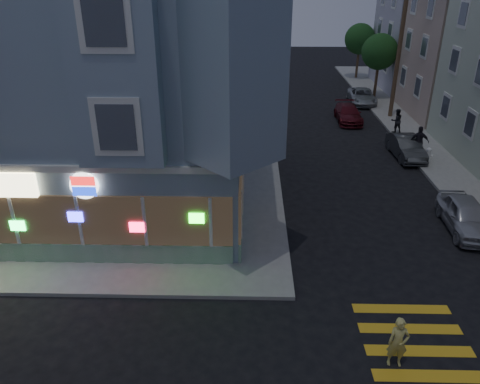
{
  "coord_description": "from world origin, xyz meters",
  "views": [
    {
      "loc": [
        1.43,
        -10.86,
        10.25
      ],
      "look_at": [
        1.04,
        5.06,
        2.64
      ],
      "focal_mm": 35.0,
      "sensor_mm": 36.0,
      "label": 1
    }
  ],
  "objects_px": {
    "street_tree_near": "(380,52)",
    "traffic_signal": "(212,168)",
    "utility_pole": "(399,53)",
    "pedestrian_a": "(396,121)",
    "pedestrian_b": "(419,142)",
    "parked_car_b": "(406,147)",
    "parked_car_a": "(466,216)",
    "parked_car_d": "(362,96)",
    "street_tree_far": "(360,39)",
    "parked_car_c": "(348,114)",
    "fire_hydrant": "(428,155)",
    "running_child": "(398,343)"
  },
  "relations": [
    {
      "from": "utility_pole",
      "to": "parked_car_c",
      "type": "relative_size",
      "value": 2.16
    },
    {
      "from": "parked_car_a",
      "to": "street_tree_far",
      "type": "bearing_deg",
      "value": 90.76
    },
    {
      "from": "street_tree_far",
      "to": "fire_hydrant",
      "type": "bearing_deg",
      "value": -91.41
    },
    {
      "from": "running_child",
      "to": "fire_hydrant",
      "type": "distance_m",
      "value": 16.43
    },
    {
      "from": "street_tree_far",
      "to": "pedestrian_b",
      "type": "height_order",
      "value": "street_tree_far"
    },
    {
      "from": "street_tree_far",
      "to": "parked_car_d",
      "type": "relative_size",
      "value": 1.21
    },
    {
      "from": "running_child",
      "to": "utility_pole",
      "type": "bearing_deg",
      "value": 79.32
    },
    {
      "from": "parked_car_a",
      "to": "fire_hydrant",
      "type": "distance_m",
      "value": 7.55
    },
    {
      "from": "street_tree_far",
      "to": "parked_car_c",
      "type": "relative_size",
      "value": 1.27
    },
    {
      "from": "fire_hydrant",
      "to": "parked_car_a",
      "type": "bearing_deg",
      "value": -97.01
    },
    {
      "from": "parked_car_c",
      "to": "parked_car_d",
      "type": "bearing_deg",
      "value": 68.91
    },
    {
      "from": "street_tree_far",
      "to": "running_child",
      "type": "xyz_separation_m",
      "value": [
        -6.59,
        -38.76,
        -3.14
      ]
    },
    {
      "from": "running_child",
      "to": "parked_car_b",
      "type": "relative_size",
      "value": 0.41
    },
    {
      "from": "utility_pole",
      "to": "parked_car_d",
      "type": "distance_m",
      "value": 6.03
    },
    {
      "from": "parked_car_d",
      "to": "pedestrian_a",
      "type": "bearing_deg",
      "value": -82.93
    },
    {
      "from": "street_tree_near",
      "to": "pedestrian_a",
      "type": "distance_m",
      "value": 10.4
    },
    {
      "from": "utility_pole",
      "to": "fire_hydrant",
      "type": "relative_size",
      "value": 10.1
    },
    {
      "from": "street_tree_far",
      "to": "parked_car_c",
      "type": "bearing_deg",
      "value": -103.44
    },
    {
      "from": "parked_car_a",
      "to": "parked_car_b",
      "type": "bearing_deg",
      "value": 93.53
    },
    {
      "from": "street_tree_far",
      "to": "pedestrian_a",
      "type": "height_order",
      "value": "street_tree_far"
    },
    {
      "from": "street_tree_near",
      "to": "parked_car_c",
      "type": "bearing_deg",
      "value": -116.99
    },
    {
      "from": "pedestrian_b",
      "to": "parked_car_a",
      "type": "xyz_separation_m",
      "value": [
        -0.6,
        -8.34,
        -0.4
      ]
    },
    {
      "from": "parked_car_c",
      "to": "parked_car_a",
      "type": "bearing_deg",
      "value": -81.58
    },
    {
      "from": "utility_pole",
      "to": "pedestrian_b",
      "type": "distance_m",
      "value": 9.42
    },
    {
      "from": "parked_car_b",
      "to": "fire_hydrant",
      "type": "bearing_deg",
      "value": -53.52
    },
    {
      "from": "street_tree_far",
      "to": "parked_car_c",
      "type": "xyz_separation_m",
      "value": [
        -3.6,
        -15.07,
        -3.33
      ]
    },
    {
      "from": "street_tree_near",
      "to": "parked_car_a",
      "type": "xyz_separation_m",
      "value": [
        -1.5,
        -22.97,
        -3.25
      ]
    },
    {
      "from": "street_tree_near",
      "to": "fire_hydrant",
      "type": "xyz_separation_m",
      "value": [
        -0.58,
        -15.47,
        -3.32
      ]
    },
    {
      "from": "parked_car_a",
      "to": "street_tree_near",
      "type": "bearing_deg",
      "value": 89.79
    },
    {
      "from": "fire_hydrant",
      "to": "utility_pole",
      "type": "bearing_deg",
      "value": 87.71
    },
    {
      "from": "pedestrian_a",
      "to": "fire_hydrant",
      "type": "height_order",
      "value": "pedestrian_a"
    },
    {
      "from": "utility_pole",
      "to": "street_tree_far",
      "type": "bearing_deg",
      "value": 89.18
    },
    {
      "from": "pedestrian_b",
      "to": "parked_car_d",
      "type": "bearing_deg",
      "value": -78.58
    },
    {
      "from": "utility_pole",
      "to": "pedestrian_a",
      "type": "distance_m",
      "value": 5.54
    },
    {
      "from": "utility_pole",
      "to": "pedestrian_a",
      "type": "xyz_separation_m",
      "value": [
        -0.7,
        -3.93,
        -3.84
      ]
    },
    {
      "from": "pedestrian_a",
      "to": "pedestrian_b",
      "type": "xyz_separation_m",
      "value": [
        0.0,
        -4.7,
        0.13
      ]
    },
    {
      "from": "utility_pole",
      "to": "running_child",
      "type": "distance_m",
      "value": 25.88
    },
    {
      "from": "fire_hydrant",
      "to": "running_child",
      "type": "bearing_deg",
      "value": -111.45
    },
    {
      "from": "street_tree_far",
      "to": "traffic_signal",
      "type": "relative_size",
      "value": 1.01
    },
    {
      "from": "pedestrian_a",
      "to": "fire_hydrant",
      "type": "bearing_deg",
      "value": 80.87
    },
    {
      "from": "street_tree_far",
      "to": "traffic_signal",
      "type": "height_order",
      "value": "street_tree_far"
    },
    {
      "from": "street_tree_far",
      "to": "parked_car_a",
      "type": "xyz_separation_m",
      "value": [
        -1.5,
        -30.97,
        -3.25
      ]
    },
    {
      "from": "parked_car_b",
      "to": "traffic_signal",
      "type": "bearing_deg",
      "value": -136.83
    },
    {
      "from": "street_tree_near",
      "to": "parked_car_d",
      "type": "bearing_deg",
      "value": -128.77
    },
    {
      "from": "pedestrian_b",
      "to": "parked_car_b",
      "type": "xyz_separation_m",
      "value": [
        -0.6,
        0.31,
        -0.44
      ]
    },
    {
      "from": "pedestrian_b",
      "to": "parked_car_c",
      "type": "height_order",
      "value": "pedestrian_b"
    },
    {
      "from": "street_tree_near",
      "to": "fire_hydrant",
      "type": "bearing_deg",
      "value": -92.14
    },
    {
      "from": "street_tree_near",
      "to": "traffic_signal",
      "type": "relative_size",
      "value": 1.01
    },
    {
      "from": "running_child",
      "to": "fire_hydrant",
      "type": "bearing_deg",
      "value": 72.33
    },
    {
      "from": "parked_car_b",
      "to": "fire_hydrant",
      "type": "xyz_separation_m",
      "value": [
        0.92,
        -1.15,
        -0.03
      ]
    }
  ]
}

